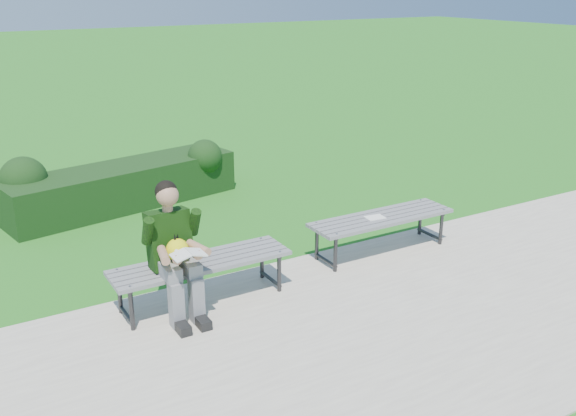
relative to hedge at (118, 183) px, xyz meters
name	(u,v)px	position (x,y,z in m)	size (l,w,h in m)	color
ground	(235,274)	(0.44, -2.88, -0.35)	(80.00, 80.00, 0.00)	#396C20
walkway	(320,346)	(0.44, -4.63, -0.34)	(30.00, 3.50, 0.02)	beige
hedge	(118,183)	(0.00, 0.00, 0.00)	(3.44, 1.46, 0.89)	#154319
bench_left	(201,266)	(-0.13, -3.34, 0.06)	(1.80, 0.50, 0.46)	slate
bench_right	(382,220)	(2.20, -3.23, 0.06)	(1.80, 0.50, 0.46)	slate
seated_boy	(174,247)	(-0.43, -3.43, 0.36)	(0.56, 0.76, 1.31)	slate
paper_sheet	(375,217)	(2.10, -3.23, 0.12)	(0.24, 0.18, 0.01)	white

